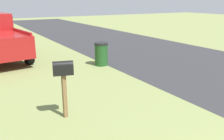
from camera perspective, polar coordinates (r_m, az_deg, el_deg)
name	(u,v)px	position (r m, az deg, el deg)	size (l,w,h in m)	color
road_asphalt	(221,71)	(10.53, 24.21, -0.14)	(60.00, 6.94, 0.01)	#2D2D30
mailbox	(63,73)	(5.63, -11.37, -0.71)	(0.32, 0.50, 1.38)	brown
trash_bin	(101,54)	(10.33, -2.54, 3.78)	(0.58, 0.58, 0.97)	#1E4C1E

